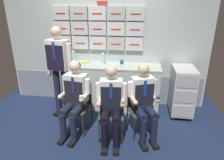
{
  "coord_description": "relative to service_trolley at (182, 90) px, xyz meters",
  "views": [
    {
      "loc": [
        0.74,
        -2.7,
        2.06
      ],
      "look_at": [
        0.3,
        0.35,
        0.89
      ],
      "focal_mm": 32.09,
      "sensor_mm": 36.0,
      "label": 1
    }
  ],
  "objects": [
    {
      "name": "crew_member_center",
      "position": [
        -1.23,
        -1.01,
        0.15
      ],
      "size": [
        0.48,
        0.61,
        1.22
      ],
      "color": "black",
      "rests_on": "ground"
    },
    {
      "name": "crew_member_left",
      "position": [
        -1.85,
        -0.89,
        0.17
      ],
      "size": [
        0.5,
        0.64,
        1.24
      ],
      "color": "black",
      "rests_on": "ground"
    },
    {
      "name": "water_bottle_tall",
      "position": [
        -2.2,
        0.19,
        0.54
      ],
      "size": [
        0.06,
        0.06,
        0.28
      ],
      "color": "silver",
      "rests_on": "galley_counter"
    },
    {
      "name": "water_bottle_clear",
      "position": [
        -1.57,
        0.17,
        0.53
      ],
      "size": [
        0.07,
        0.07,
        0.26
      ],
      "color": "#ACDDDD",
      "rests_on": "galley_counter"
    },
    {
      "name": "folding_chair_center",
      "position": [
        -1.25,
        -0.85,
        0.0
      ],
      "size": [
        0.44,
        0.44,
        0.84
      ],
      "color": "#2D2D33",
      "rests_on": "ground"
    },
    {
      "name": "ground",
      "position": [
        -1.57,
        -0.99,
        -0.53
      ],
      "size": [
        4.8,
        4.8,
        0.04
      ],
      "primitive_type": "cube",
      "color": "#192542"
    },
    {
      "name": "folding_chair_right",
      "position": [
        -0.8,
        -0.68,
        0.0
      ],
      "size": [
        0.52,
        0.52,
        0.84
      ],
      "color": "#2D2D33",
      "rests_on": "ground"
    },
    {
      "name": "snack_banana",
      "position": [
        -1.95,
        0.2,
        0.43
      ],
      "size": [
        0.17,
        0.1,
        0.04
      ],
      "color": "yellow",
      "rests_on": "galley_counter"
    },
    {
      "name": "crew_member_right",
      "position": [
        -0.74,
        -0.84,
        0.16
      ],
      "size": [
        0.53,
        0.65,
        1.22
      ],
      "color": "black",
      "rests_on": "ground"
    },
    {
      "name": "folding_chair_left",
      "position": [
        -1.82,
        -0.73,
        0.0
      ],
      "size": [
        0.46,
        0.46,
        0.84
      ],
      "color": "#2D2D33",
      "rests_on": "ground"
    },
    {
      "name": "galley_counter",
      "position": [
        -1.39,
        0.1,
        -0.05
      ],
      "size": [
        1.97,
        0.53,
        0.92
      ],
      "color": "#B8C4BB",
      "rests_on": "ground"
    },
    {
      "name": "crew_member_standing",
      "position": [
        -2.29,
        -0.36,
        0.51
      ],
      "size": [
        0.53,
        0.32,
        1.71
      ],
      "color": "black",
      "rests_on": "ground"
    },
    {
      "name": "galley_bulkhead",
      "position": [
        -1.58,
        0.38,
        0.6
      ],
      "size": [
        4.2,
        0.14,
        2.15
      ],
      "color": "#ACBBB7",
      "rests_on": "ground"
    },
    {
      "name": "espresso_cup_small",
      "position": [
        -2.25,
        0.1,
        0.44
      ],
      "size": [
        0.06,
        0.06,
        0.06
      ],
      "color": "navy",
      "rests_on": "galley_counter"
    },
    {
      "name": "paper_cup_tan",
      "position": [
        -1.19,
        0.22,
        0.45
      ],
      "size": [
        0.07,
        0.07,
        0.08
      ],
      "color": "navy",
      "rests_on": "galley_counter"
    },
    {
      "name": "service_trolley",
      "position": [
        0.0,
        0.0,
        0.0
      ],
      "size": [
        0.4,
        0.65,
        0.95
      ],
      "color": "black",
      "rests_on": "ground"
    }
  ]
}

